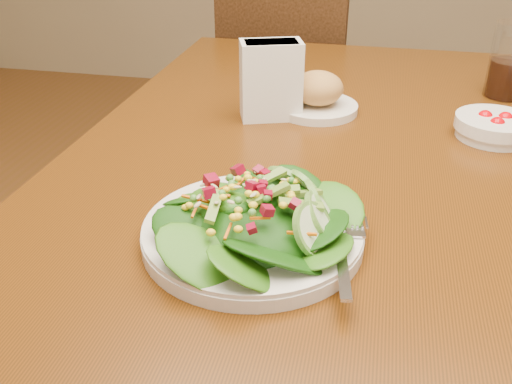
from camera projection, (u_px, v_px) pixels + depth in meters
dining_table at (337, 211)px, 0.97m from camera, size 0.90×1.40×0.75m
chair_far at (288, 110)px, 1.88m from camera, size 0.45×0.45×0.88m
salad_plate at (260, 222)px, 0.69m from camera, size 0.28×0.27×0.08m
bread_plate at (317, 96)px, 1.08m from camera, size 0.16×0.16×0.08m
tomato_bowl at (494, 127)px, 0.98m from camera, size 0.13×0.13×0.04m
drinking_glass at (510, 66)px, 1.14m from camera, size 0.09×0.09×0.15m
napkin_holder at (271, 78)px, 1.04m from camera, size 0.12×0.09×0.14m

